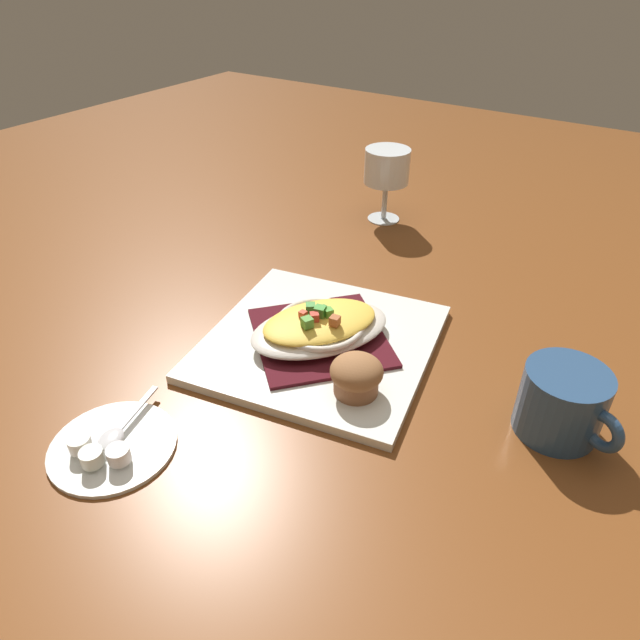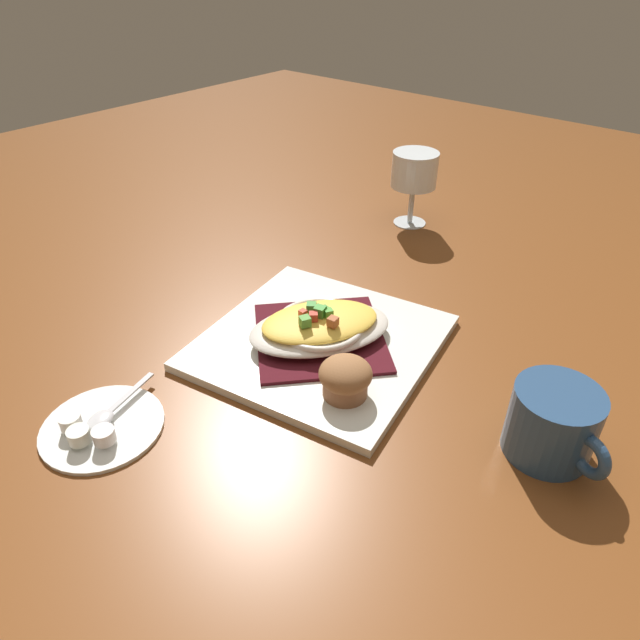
{
  "view_description": "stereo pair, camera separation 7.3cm",
  "coord_description": "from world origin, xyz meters",
  "px_view_note": "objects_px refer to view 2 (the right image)",
  "views": [
    {
      "loc": [
        -0.33,
        0.5,
        0.46
      ],
      "look_at": [
        0.0,
        0.0,
        0.04
      ],
      "focal_mm": 31.52,
      "sensor_mm": 36.0,
      "label": 1
    },
    {
      "loc": [
        -0.39,
        0.46,
        0.46
      ],
      "look_at": [
        0.0,
        0.0,
        0.04
      ],
      "focal_mm": 31.52,
      "sensor_mm": 36.0,
      "label": 2
    }
  ],
  "objects_px": {
    "square_plate": "(320,342)",
    "creamer_saucer": "(102,425)",
    "coffee_mug": "(552,427)",
    "stemmed_glass": "(414,173)",
    "gratin_dish": "(320,326)",
    "creamer_cup_0": "(71,422)",
    "creamer_cup_1": "(79,436)",
    "muffin": "(345,378)",
    "spoon": "(105,415)",
    "creamer_cup_2": "(104,436)"
  },
  "relations": [
    {
      "from": "creamer_saucer",
      "to": "spoon",
      "type": "xyz_separation_m",
      "value": [
        0.0,
        -0.01,
        0.01
      ]
    },
    {
      "from": "square_plate",
      "to": "stemmed_glass",
      "type": "bearing_deg",
      "value": -73.36
    },
    {
      "from": "spoon",
      "to": "gratin_dish",
      "type": "bearing_deg",
      "value": -108.27
    },
    {
      "from": "muffin",
      "to": "creamer_cup_0",
      "type": "bearing_deg",
      "value": 50.07
    },
    {
      "from": "square_plate",
      "to": "creamer_saucer",
      "type": "distance_m",
      "value": 0.29
    },
    {
      "from": "gratin_dish",
      "to": "coffee_mug",
      "type": "xyz_separation_m",
      "value": [
        -0.3,
        -0.02,
        0.0
      ]
    },
    {
      "from": "muffin",
      "to": "stemmed_glass",
      "type": "xyz_separation_m",
      "value": [
        0.21,
        -0.47,
        0.06
      ]
    },
    {
      "from": "stemmed_glass",
      "to": "creamer_cup_0",
      "type": "height_order",
      "value": "stemmed_glass"
    },
    {
      "from": "creamer_saucer",
      "to": "creamer_cup_0",
      "type": "height_order",
      "value": "creamer_cup_0"
    },
    {
      "from": "spoon",
      "to": "creamer_cup_1",
      "type": "distance_m",
      "value": 0.04
    },
    {
      "from": "spoon",
      "to": "creamer_cup_1",
      "type": "xyz_separation_m",
      "value": [
        -0.01,
        0.04,
        0.0
      ]
    },
    {
      "from": "muffin",
      "to": "creamer_cup_0",
      "type": "height_order",
      "value": "muffin"
    },
    {
      "from": "muffin",
      "to": "stemmed_glass",
      "type": "relative_size",
      "value": 0.46
    },
    {
      "from": "spoon",
      "to": "creamer_cup_2",
      "type": "bearing_deg",
      "value": 146.96
    },
    {
      "from": "stemmed_glass",
      "to": "creamer_cup_0",
      "type": "distance_m",
      "value": 0.71
    },
    {
      "from": "square_plate",
      "to": "gratin_dish",
      "type": "relative_size",
      "value": 1.3
    },
    {
      "from": "creamer_saucer",
      "to": "square_plate",
      "type": "bearing_deg",
      "value": -107.43
    },
    {
      "from": "square_plate",
      "to": "muffin",
      "type": "bearing_deg",
      "value": 145.57
    },
    {
      "from": "square_plate",
      "to": "coffee_mug",
      "type": "relative_size",
      "value": 2.5
    },
    {
      "from": "creamer_cup_0",
      "to": "creamer_cup_1",
      "type": "height_order",
      "value": "same"
    },
    {
      "from": "muffin",
      "to": "coffee_mug",
      "type": "relative_size",
      "value": 0.54
    },
    {
      "from": "muffin",
      "to": "creamer_saucer",
      "type": "relative_size",
      "value": 0.46
    },
    {
      "from": "gratin_dish",
      "to": "creamer_cup_2",
      "type": "distance_m",
      "value": 0.29
    },
    {
      "from": "spoon",
      "to": "creamer_cup_0",
      "type": "xyz_separation_m",
      "value": [
        0.02,
        0.03,
        0.0
      ]
    },
    {
      "from": "coffee_mug",
      "to": "creamer_cup_0",
      "type": "relative_size",
      "value": 4.81
    },
    {
      "from": "gratin_dish",
      "to": "spoon",
      "type": "distance_m",
      "value": 0.28
    },
    {
      "from": "creamer_saucer",
      "to": "creamer_cup_0",
      "type": "bearing_deg",
      "value": 53.43
    },
    {
      "from": "square_plate",
      "to": "coffee_mug",
      "type": "xyz_separation_m",
      "value": [
        -0.3,
        -0.02,
        0.03
      ]
    },
    {
      "from": "stemmed_glass",
      "to": "gratin_dish",
      "type": "bearing_deg",
      "value": 106.63
    },
    {
      "from": "creamer_cup_1",
      "to": "gratin_dish",
      "type": "bearing_deg",
      "value": -104.45
    },
    {
      "from": "gratin_dish",
      "to": "creamer_saucer",
      "type": "relative_size",
      "value": 1.64
    },
    {
      "from": "creamer_saucer",
      "to": "coffee_mug",
      "type": "bearing_deg",
      "value": -143.24
    },
    {
      "from": "muffin",
      "to": "creamer_saucer",
      "type": "distance_m",
      "value": 0.28
    },
    {
      "from": "square_plate",
      "to": "creamer_saucer",
      "type": "height_order",
      "value": "square_plate"
    },
    {
      "from": "square_plate",
      "to": "spoon",
      "type": "height_order",
      "value": "spoon"
    },
    {
      "from": "stemmed_glass",
      "to": "coffee_mug",
      "type": "bearing_deg",
      "value": 137.53
    },
    {
      "from": "stemmed_glass",
      "to": "creamer_saucer",
      "type": "bearing_deg",
      "value": 92.94
    },
    {
      "from": "spoon",
      "to": "creamer_cup_0",
      "type": "distance_m",
      "value": 0.04
    },
    {
      "from": "muffin",
      "to": "creamer_cup_2",
      "type": "relative_size",
      "value": 2.59
    },
    {
      "from": "square_plate",
      "to": "coffee_mug",
      "type": "distance_m",
      "value": 0.31
    },
    {
      "from": "square_plate",
      "to": "creamer_cup_1",
      "type": "relative_size",
      "value": 12.01
    },
    {
      "from": "coffee_mug",
      "to": "spoon",
      "type": "distance_m",
      "value": 0.48
    },
    {
      "from": "coffee_mug",
      "to": "creamer_cup_2",
      "type": "height_order",
      "value": "coffee_mug"
    },
    {
      "from": "stemmed_glass",
      "to": "creamer_cup_2",
      "type": "bearing_deg",
      "value": 95.2
    },
    {
      "from": "muffin",
      "to": "creamer_cup_0",
      "type": "relative_size",
      "value": 2.59
    },
    {
      "from": "spoon",
      "to": "creamer_cup_2",
      "type": "distance_m",
      "value": 0.04
    },
    {
      "from": "gratin_dish",
      "to": "stemmed_glass",
      "type": "distance_m",
      "value": 0.43
    },
    {
      "from": "stemmed_glass",
      "to": "creamer_cup_1",
      "type": "height_order",
      "value": "stemmed_glass"
    },
    {
      "from": "coffee_mug",
      "to": "creamer_cup_0",
      "type": "height_order",
      "value": "coffee_mug"
    },
    {
      "from": "creamer_cup_1",
      "to": "creamer_cup_2",
      "type": "relative_size",
      "value": 1.0
    }
  ]
}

